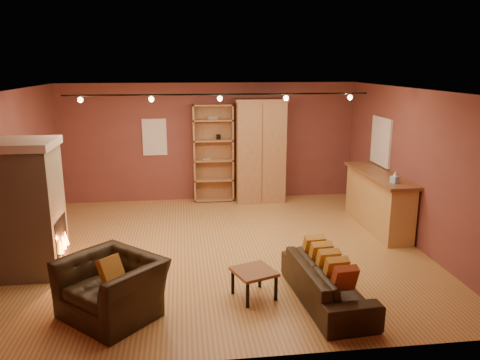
{
  "coord_description": "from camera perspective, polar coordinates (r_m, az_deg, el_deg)",
  "views": [
    {
      "loc": [
        -0.66,
        -7.83,
        3.22
      ],
      "look_at": [
        0.35,
        0.2,
        1.21
      ],
      "focal_mm": 35.0,
      "sensor_mm": 36.0,
      "label": 1
    }
  ],
  "objects": [
    {
      "name": "floor",
      "position": [
        8.49,
        -2.17,
        -8.34
      ],
      "size": [
        7.0,
        7.0,
        0.0
      ],
      "primitive_type": "plane",
      "color": "#A6743B",
      "rests_on": "ground"
    },
    {
      "name": "ceiling",
      "position": [
        7.87,
        -2.36,
        10.89
      ],
      "size": [
        7.0,
        7.0,
        0.0
      ],
      "primitive_type": "plane",
      "rotation": [
        3.14,
        0.0,
        0.0
      ],
      "color": "brown",
      "rests_on": "back_wall"
    },
    {
      "name": "back_wall",
      "position": [
        11.25,
        -3.69,
        4.62
      ],
      "size": [
        7.0,
        0.02,
        2.8
      ],
      "primitive_type": "cube",
      "color": "brown",
      "rests_on": "floor"
    },
    {
      "name": "left_wall",
      "position": [
        8.53,
        -26.4,
        0.15
      ],
      "size": [
        0.02,
        6.5,
        2.8
      ],
      "primitive_type": "cube",
      "color": "brown",
      "rests_on": "floor"
    },
    {
      "name": "right_wall",
      "position": [
        9.05,
        20.41,
        1.47
      ],
      "size": [
        0.02,
        6.5,
        2.8
      ],
      "primitive_type": "cube",
      "color": "brown",
      "rests_on": "floor"
    },
    {
      "name": "fireplace",
      "position": [
        7.91,
        -24.38,
        -3.17
      ],
      "size": [
        1.01,
        0.98,
        2.12
      ],
      "color": "tan",
      "rests_on": "floor"
    },
    {
      "name": "back_window",
      "position": [
        11.2,
        -10.37,
        5.16
      ],
      "size": [
        0.56,
        0.04,
        0.86
      ],
      "primitive_type": "cube",
      "color": "white",
      "rests_on": "back_wall"
    },
    {
      "name": "bookcase",
      "position": [
        11.17,
        -3.3,
        3.41
      ],
      "size": [
        0.95,
        0.37,
        2.32
      ],
      "color": "tan",
      "rests_on": "floor"
    },
    {
      "name": "armoire",
      "position": [
        11.1,
        2.45,
        3.61
      ],
      "size": [
        1.2,
        0.68,
        2.45
      ],
      "color": "tan",
      "rests_on": "floor"
    },
    {
      "name": "bar_counter",
      "position": [
        9.77,
        16.46,
        -2.37
      ],
      "size": [
        0.63,
        2.35,
        1.12
      ],
      "color": "tan",
      "rests_on": "floor"
    },
    {
      "name": "tissue_box",
      "position": [
        8.92,
        18.35,
        0.24
      ],
      "size": [
        0.15,
        0.15,
        0.21
      ],
      "rotation": [
        0.0,
        0.0,
        0.44
      ],
      "color": "#91BDE8",
      "rests_on": "bar_counter"
    },
    {
      "name": "right_window",
      "position": [
        10.23,
        16.82,
        4.54
      ],
      "size": [
        0.05,
        0.9,
        1.0
      ],
      "primitive_type": "cube",
      "color": "white",
      "rests_on": "right_wall"
    },
    {
      "name": "loveseat",
      "position": [
        6.69,
        10.58,
        -11.32
      ],
      "size": [
        0.71,
        1.95,
        0.78
      ],
      "rotation": [
        0.0,
        0.0,
        1.65
      ],
      "color": "black",
      "rests_on": "floor"
    },
    {
      "name": "armchair",
      "position": [
        6.41,
        -15.42,
        -11.46
      ],
      "size": [
        1.41,
        1.39,
        1.05
      ],
      "rotation": [
        0.0,
        0.0,
        -0.75
      ],
      "color": "black",
      "rests_on": "floor"
    },
    {
      "name": "coffee_table",
      "position": [
        6.71,
        1.72,
        -11.4
      ],
      "size": [
        0.69,
        0.69,
        0.41
      ],
      "rotation": [
        0.0,
        0.0,
        0.36
      ],
      "color": "brown",
      "rests_on": "floor"
    },
    {
      "name": "track_rail",
      "position": [
        8.07,
        -2.47,
        10.18
      ],
      "size": [
        5.2,
        0.09,
        0.13
      ],
      "color": "black",
      "rests_on": "ceiling"
    }
  ]
}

